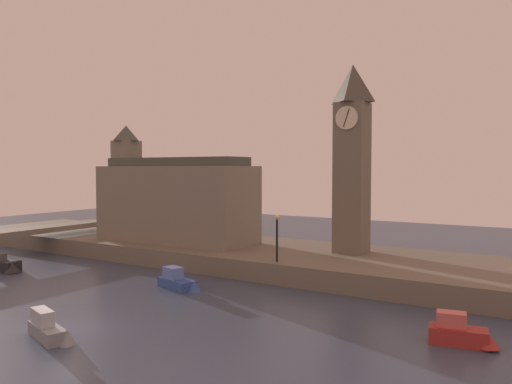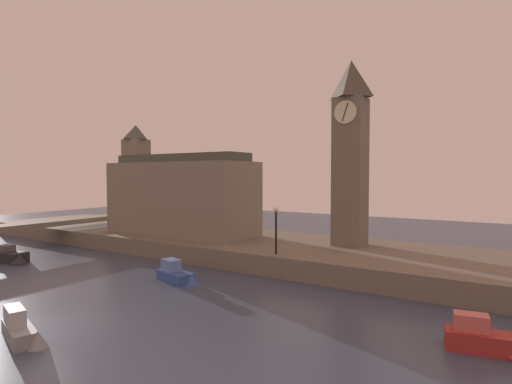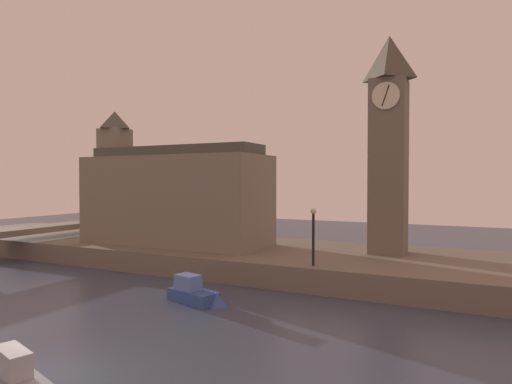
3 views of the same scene
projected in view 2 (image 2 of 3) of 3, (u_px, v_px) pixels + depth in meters
ground_plane at (44, 330)px, 18.92m from camera, size 120.00×120.00×0.00m
far_embankment at (266, 249)px, 35.70m from camera, size 70.00×12.00×1.50m
clock_tower at (350, 150)px, 32.86m from camera, size 2.62×2.65×15.02m
parliament_hall at (178, 194)px, 39.82m from camera, size 15.19×5.87×11.05m
streetlamp at (276, 224)px, 29.25m from camera, size 0.36×0.36×3.43m
boat_cruiser_grey at (21, 329)px, 17.62m from camera, size 3.53×1.76×1.40m
boat_barge_dark at (10, 256)px, 33.57m from camera, size 4.12×1.96×1.35m
boat_dinghy_red at (484, 339)px, 16.52m from camera, size 3.24×1.54×1.49m
boat_tour_blue at (178, 274)px, 27.48m from camera, size 3.76×2.00×1.46m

